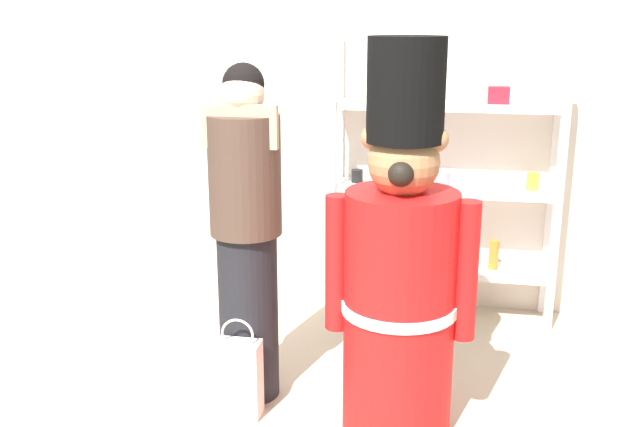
% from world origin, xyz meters
% --- Properties ---
extents(back_wall, '(6.40, 0.12, 2.60)m').
position_xyz_m(back_wall, '(0.00, 2.20, 1.30)').
color(back_wall, silver).
rests_on(back_wall, ground_plane).
extents(merchandise_shelf, '(1.40, 0.35, 1.73)m').
position_xyz_m(merchandise_shelf, '(0.58, 1.98, 0.87)').
color(merchandise_shelf, white).
rests_on(merchandise_shelf, ground_plane).
extents(teddy_bear_guard, '(0.68, 0.52, 1.79)m').
position_xyz_m(teddy_bear_guard, '(0.44, 0.58, 0.76)').
color(teddy_bear_guard, red).
rests_on(teddy_bear_guard, ground_plane).
extents(person_shopper, '(0.36, 0.35, 1.67)m').
position_xyz_m(person_shopper, '(-0.33, 0.77, 0.86)').
color(person_shopper, black).
rests_on(person_shopper, ground_plane).
extents(shopping_bag, '(0.21, 0.13, 0.50)m').
position_xyz_m(shopping_bag, '(-0.32, 0.55, 0.20)').
color(shopping_bag, silver).
rests_on(shopping_bag, ground_plane).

